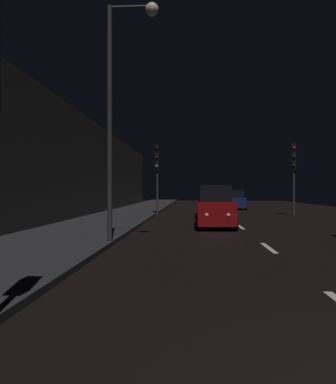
{
  "coord_description": "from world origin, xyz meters",
  "views": [
    {
      "loc": [
        -2.44,
        -3.06,
        1.83
      ],
      "look_at": [
        -3.65,
        17.17,
        1.74
      ],
      "focal_mm": 36.66,
      "sensor_mm": 36.0,
      "label": 1
    }
  ],
  "objects_px": {
    "traffic_light_far_right": "(294,163)",
    "traffic_light_far_left": "(157,164)",
    "streetlamp_overhead": "(123,88)",
    "car_approaching_headlights": "(215,208)",
    "car_distant_taillights": "(236,200)"
  },
  "relations": [
    {
      "from": "traffic_light_far_right",
      "to": "car_distant_taillights",
      "type": "distance_m",
      "value": 9.86
    },
    {
      "from": "traffic_light_far_right",
      "to": "car_approaching_headlights",
      "type": "height_order",
      "value": "traffic_light_far_right"
    },
    {
      "from": "streetlamp_overhead",
      "to": "car_approaching_headlights",
      "type": "distance_m",
      "value": 8.5
    },
    {
      "from": "traffic_light_far_left",
      "to": "car_approaching_headlights",
      "type": "relative_size",
      "value": 1.25
    },
    {
      "from": "traffic_light_far_left",
      "to": "car_approaching_headlights",
      "type": "xyz_separation_m",
      "value": [
        3.63,
        -9.17,
        -2.82
      ]
    },
    {
      "from": "streetlamp_overhead",
      "to": "car_distant_taillights",
      "type": "height_order",
      "value": "streetlamp_overhead"
    },
    {
      "from": "traffic_light_far_right",
      "to": "traffic_light_far_left",
      "type": "distance_m",
      "value": 9.84
    },
    {
      "from": "traffic_light_far_right",
      "to": "car_distant_taillights",
      "type": "height_order",
      "value": "traffic_light_far_right"
    },
    {
      "from": "traffic_light_far_left",
      "to": "car_distant_taillights",
      "type": "distance_m",
      "value": 11.61
    },
    {
      "from": "traffic_light_far_left",
      "to": "traffic_light_far_right",
      "type": "bearing_deg",
      "value": 97.9
    },
    {
      "from": "car_approaching_headlights",
      "to": "streetlamp_overhead",
      "type": "bearing_deg",
      "value": -27.49
    },
    {
      "from": "traffic_light_far_left",
      "to": "streetlamp_overhead",
      "type": "relative_size",
      "value": 0.65
    },
    {
      "from": "traffic_light_far_right",
      "to": "streetlamp_overhead",
      "type": "distance_m",
      "value": 18.6
    },
    {
      "from": "traffic_light_far_right",
      "to": "car_distant_taillights",
      "type": "bearing_deg",
      "value": -148.24
    },
    {
      "from": "traffic_light_far_left",
      "to": "car_approaching_headlights",
      "type": "height_order",
      "value": "traffic_light_far_left"
    }
  ]
}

